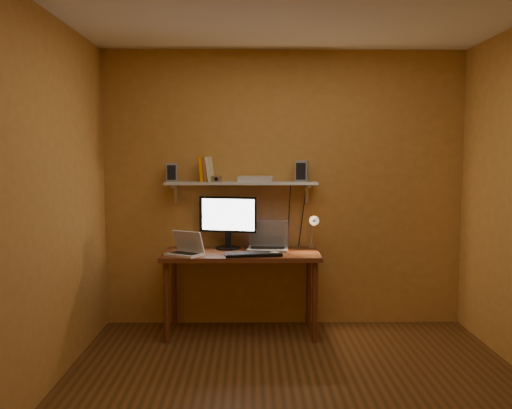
{
  "coord_description": "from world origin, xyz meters",
  "views": [
    {
      "loc": [
        -0.32,
        -3.53,
        1.62
      ],
      "look_at": [
        -0.27,
        1.18,
        1.19
      ],
      "focal_mm": 38.0,
      "sensor_mm": 36.0,
      "label": 1
    }
  ],
  "objects_px": {
    "desk": "(241,262)",
    "speaker_right": "(302,171)",
    "monitor": "(228,220)",
    "keyboard": "(253,254)",
    "router": "(256,179)",
    "netbook": "(186,248)",
    "shelf_camera": "(216,179)",
    "speaker_left": "(172,172)",
    "laptop": "(268,242)",
    "wall_shelf": "(241,183)",
    "mouse": "(274,254)",
    "desk_lamp": "(313,227)"
  },
  "relations": [
    {
      "from": "desk",
      "to": "keyboard",
      "type": "distance_m",
      "value": 0.24
    },
    {
      "from": "laptop",
      "to": "shelf_camera",
      "type": "bearing_deg",
      "value": -171.54
    },
    {
      "from": "speaker_left",
      "to": "laptop",
      "type": "bearing_deg",
      "value": -6.65
    },
    {
      "from": "speaker_right",
      "to": "shelf_camera",
      "type": "distance_m",
      "value": 0.79
    },
    {
      "from": "desk",
      "to": "desk_lamp",
      "type": "distance_m",
      "value": 0.73
    },
    {
      "from": "wall_shelf",
      "to": "monitor",
      "type": "height_order",
      "value": "wall_shelf"
    },
    {
      "from": "mouse",
      "to": "desk_lamp",
      "type": "xyz_separation_m",
      "value": [
        0.37,
        0.3,
        0.19
      ]
    },
    {
      "from": "desk",
      "to": "wall_shelf",
      "type": "height_order",
      "value": "wall_shelf"
    },
    {
      "from": "wall_shelf",
      "to": "monitor",
      "type": "relative_size",
      "value": 2.62
    },
    {
      "from": "monitor",
      "to": "netbook",
      "type": "height_order",
      "value": "monitor"
    },
    {
      "from": "laptop",
      "to": "shelf_camera",
      "type": "distance_m",
      "value": 0.75
    },
    {
      "from": "keyboard",
      "to": "router",
      "type": "relative_size",
      "value": 1.55
    },
    {
      "from": "desk",
      "to": "speaker_right",
      "type": "relative_size",
      "value": 7.11
    },
    {
      "from": "netbook",
      "to": "speaker_left",
      "type": "relative_size",
      "value": 2.05
    },
    {
      "from": "speaker_left",
      "to": "router",
      "type": "distance_m",
      "value": 0.78
    },
    {
      "from": "monitor",
      "to": "mouse",
      "type": "xyz_separation_m",
      "value": [
        0.42,
        -0.35,
        -0.26
      ]
    },
    {
      "from": "monitor",
      "to": "speaker_left",
      "type": "height_order",
      "value": "speaker_left"
    },
    {
      "from": "keyboard",
      "to": "shelf_camera",
      "type": "bearing_deg",
      "value": 130.93
    },
    {
      "from": "speaker_right",
      "to": "speaker_left",
      "type": "bearing_deg",
      "value": -163.82
    },
    {
      "from": "desk",
      "to": "wall_shelf",
      "type": "distance_m",
      "value": 0.72
    },
    {
      "from": "router",
      "to": "desk",
      "type": "bearing_deg",
      "value": -125.4
    },
    {
      "from": "desk",
      "to": "shelf_camera",
      "type": "relative_size",
      "value": 14.5
    },
    {
      "from": "netbook",
      "to": "shelf_camera",
      "type": "height_order",
      "value": "shelf_camera"
    },
    {
      "from": "desk",
      "to": "mouse",
      "type": "height_order",
      "value": "mouse"
    },
    {
      "from": "laptop",
      "to": "mouse",
      "type": "xyz_separation_m",
      "value": [
        0.04,
        -0.32,
        -0.05
      ]
    },
    {
      "from": "wall_shelf",
      "to": "shelf_camera",
      "type": "bearing_deg",
      "value": -161.41
    },
    {
      "from": "monitor",
      "to": "speaker_left",
      "type": "distance_m",
      "value": 0.68
    },
    {
      "from": "keyboard",
      "to": "router",
      "type": "height_order",
      "value": "router"
    },
    {
      "from": "speaker_left",
      "to": "wall_shelf",
      "type": "bearing_deg",
      "value": -3.6
    },
    {
      "from": "laptop",
      "to": "router",
      "type": "height_order",
      "value": "router"
    },
    {
      "from": "keyboard",
      "to": "speaker_left",
      "type": "bearing_deg",
      "value": 146.33
    },
    {
      "from": "wall_shelf",
      "to": "speaker_left",
      "type": "height_order",
      "value": "speaker_left"
    },
    {
      "from": "wall_shelf",
      "to": "speaker_left",
      "type": "bearing_deg",
      "value": 179.91
    },
    {
      "from": "wall_shelf",
      "to": "mouse",
      "type": "xyz_separation_m",
      "value": [
        0.29,
        -0.37,
        -0.59
      ]
    },
    {
      "from": "desk",
      "to": "monitor",
      "type": "xyz_separation_m",
      "value": [
        -0.13,
        0.18,
        0.36
      ]
    },
    {
      "from": "desk",
      "to": "speaker_left",
      "type": "xyz_separation_m",
      "value": [
        -0.64,
        0.19,
        0.8
      ]
    },
    {
      "from": "speaker_left",
      "to": "desk",
      "type": "bearing_deg",
      "value": -20.44
    },
    {
      "from": "netbook",
      "to": "speaker_right",
      "type": "xyz_separation_m",
      "value": [
        1.04,
        0.32,
        0.67
      ]
    },
    {
      "from": "laptop",
      "to": "desk",
      "type": "bearing_deg",
      "value": -144.42
    },
    {
      "from": "monitor",
      "to": "speaker_right",
      "type": "height_order",
      "value": "speaker_right"
    },
    {
      "from": "monitor",
      "to": "desk_lamp",
      "type": "height_order",
      "value": "monitor"
    },
    {
      "from": "netbook",
      "to": "shelf_camera",
      "type": "distance_m",
      "value": 0.69
    },
    {
      "from": "wall_shelf",
      "to": "monitor",
      "type": "bearing_deg",
      "value": -172.12
    },
    {
      "from": "wall_shelf",
      "to": "laptop",
      "type": "height_order",
      "value": "wall_shelf"
    },
    {
      "from": "monitor",
      "to": "laptop",
      "type": "distance_m",
      "value": 0.43
    },
    {
      "from": "netbook",
      "to": "keyboard",
      "type": "relative_size",
      "value": 0.73
    },
    {
      "from": "netbook",
      "to": "desk_lamp",
      "type": "height_order",
      "value": "desk_lamp"
    },
    {
      "from": "monitor",
      "to": "shelf_camera",
      "type": "height_order",
      "value": "shelf_camera"
    },
    {
      "from": "wall_shelf",
      "to": "netbook",
      "type": "relative_size",
      "value": 3.93
    },
    {
      "from": "wall_shelf",
      "to": "speaker_left",
      "type": "xyz_separation_m",
      "value": [
        -0.64,
        0.0,
        0.1
      ]
    }
  ]
}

